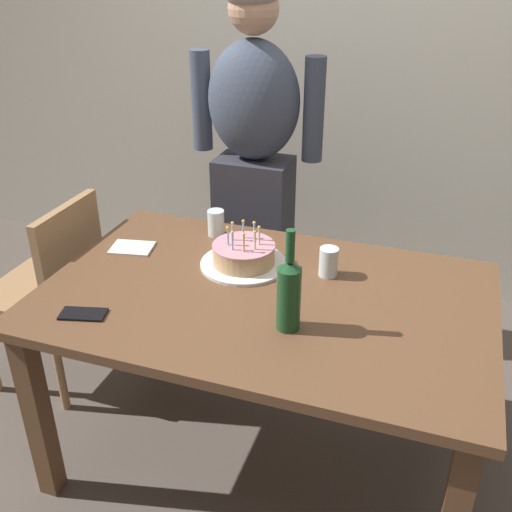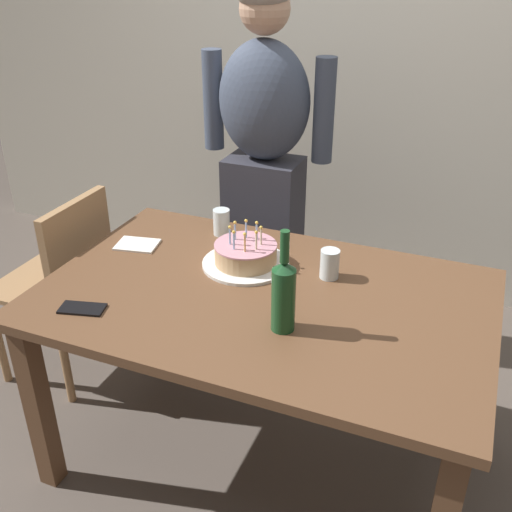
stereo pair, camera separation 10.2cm
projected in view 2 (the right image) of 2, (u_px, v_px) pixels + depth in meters
ground_plane at (262, 453)px, 2.33m from camera, size 10.00×10.00×0.00m
back_wall at (377, 51)px, 2.99m from camera, size 5.20×0.10×2.60m
dining_table at (263, 318)px, 2.03m from camera, size 1.50×0.96×0.74m
birthday_cake at (246, 256)px, 2.14m from camera, size 0.32×0.32×0.16m
water_glass_near at (330, 264)px, 2.06m from camera, size 0.07×0.07×0.11m
water_glass_far at (222, 222)px, 2.37m from camera, size 0.07×0.07×0.11m
wine_bottle at (284, 293)px, 1.75m from camera, size 0.07×0.07×0.33m
cell_phone at (82, 309)px, 1.89m from camera, size 0.16×0.11×0.01m
napkin_stack at (137, 245)px, 2.30m from camera, size 0.18×0.15×0.01m
person_man_bearded at (264, 169)px, 2.69m from camera, size 0.61×0.27×1.66m
dining_chair at (65, 276)px, 2.54m from camera, size 0.42×0.42×0.87m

